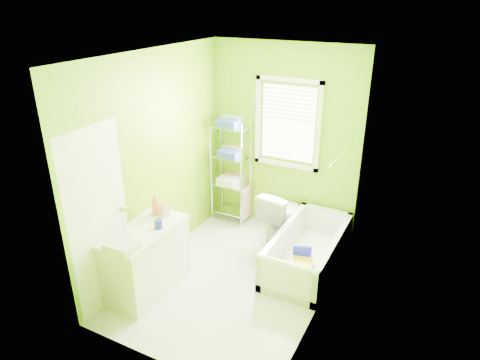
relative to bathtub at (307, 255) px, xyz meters
The scene contains 9 objects.
ground 0.94m from the bathtub, 138.41° to the right, with size 2.90×2.90×0.00m, color silver.
room_envelope 1.67m from the bathtub, 138.41° to the right, with size 2.14×2.94×2.62m.
window 1.79m from the bathtub, 128.31° to the left, with size 0.92×0.05×1.22m.
door 2.51m from the bathtub, 137.03° to the right, with size 0.09×0.80×2.00m.
right_wall_decor 1.37m from the bathtub, 61.44° to the right, with size 0.04×1.48×1.17m.
bathtub is the anchor object (origin of this frame).
toilet 0.75m from the bathtub, 139.67° to the left, with size 0.42×0.73×0.75m, color white.
vanity 1.96m from the bathtub, 140.10° to the right, with size 0.53×1.05×1.03m.
wire_shelf_unit 1.75m from the bathtub, 154.66° to the left, with size 0.53×0.42×1.56m.
Camera 1 is at (1.99, -3.75, 3.14)m, focal length 32.00 mm.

